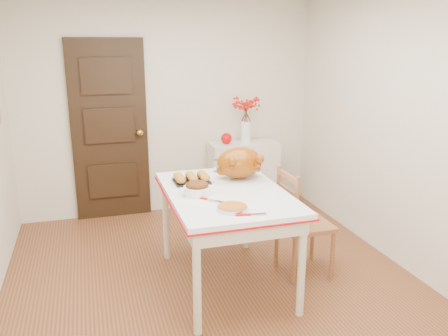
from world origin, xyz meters
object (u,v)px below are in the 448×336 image
object	(u,v)px
kitchen_table	(226,238)
chair_oak	(305,222)
sideboard	(243,175)
turkey_platter	(240,165)
pumpkin_pie	(232,207)

from	to	relation	value
kitchen_table	chair_oak	world-z (taller)	chair_oak
sideboard	chair_oak	xyz separation A→B (m)	(-0.03, -1.74, 0.07)
kitchen_table	chair_oak	bearing A→B (deg)	-0.96
kitchen_table	chair_oak	xyz separation A→B (m)	(0.73, -0.01, 0.06)
kitchen_table	turkey_platter	xyz separation A→B (m)	(0.20, 0.23, 0.57)
chair_oak	turkey_platter	xyz separation A→B (m)	(-0.53, 0.24, 0.50)
sideboard	chair_oak	bearing A→B (deg)	-91.02
sideboard	pumpkin_pie	world-z (taller)	pumpkin_pie
kitchen_table	chair_oak	size ratio (longest dim) A/B	1.45
kitchen_table	pumpkin_pie	bearing A→B (deg)	-100.90
chair_oak	turkey_platter	distance (m)	0.77
kitchen_table	pumpkin_pie	world-z (taller)	pumpkin_pie
sideboard	kitchen_table	size ratio (longest dim) A/B	0.59
sideboard	pumpkin_pie	xyz separation A→B (m)	(-0.84, -2.16, 0.45)
sideboard	kitchen_table	world-z (taller)	kitchen_table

